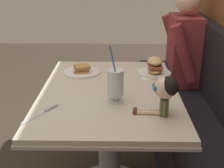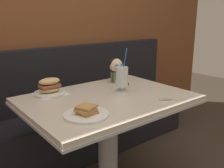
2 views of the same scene
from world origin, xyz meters
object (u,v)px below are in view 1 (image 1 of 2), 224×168
at_px(sandwich_plate, 155,68).
at_px(butter_knife, 46,110).
at_px(toast_plate, 82,71).
at_px(milkshake_glass, 115,84).
at_px(seated_doll, 165,90).
at_px(diner_patron, 179,49).

height_order(sandwich_plate, butter_knife, sandwich_plate).
relative_size(toast_plate, butter_knife, 1.20).
height_order(milkshake_glass, seated_doll, milkshake_glass).
distance_m(sandwich_plate, seated_doll, 0.58).
bearing_deg(diner_patron, seated_doll, -14.15).
bearing_deg(toast_plate, seated_doll, 38.46).
distance_m(butter_knife, diner_patron, 1.48).
relative_size(milkshake_glass, butter_knife, 1.51).
relative_size(sandwich_plate, butter_knife, 1.06).
bearing_deg(milkshake_glass, toast_plate, -153.02).
distance_m(milkshake_glass, butter_knife, 0.38).
height_order(seated_doll, diner_patron, diner_patron).
height_order(toast_plate, milkshake_glass, milkshake_glass).
bearing_deg(sandwich_plate, seated_doll, -1.91).
height_order(toast_plate, sandwich_plate, sandwich_plate).
relative_size(milkshake_glass, seated_doll, 1.42).
relative_size(sandwich_plate, seated_doll, 1.00).
distance_m(milkshake_glass, seated_doll, 0.28).
bearing_deg(milkshake_glass, sandwich_plate, 149.11).
xyz_separation_m(seated_doll, diner_patron, (-1.20, 0.30, -0.13)).
bearing_deg(sandwich_plate, milkshake_glass, -30.89).
relative_size(butter_knife, diner_patron, 0.26).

